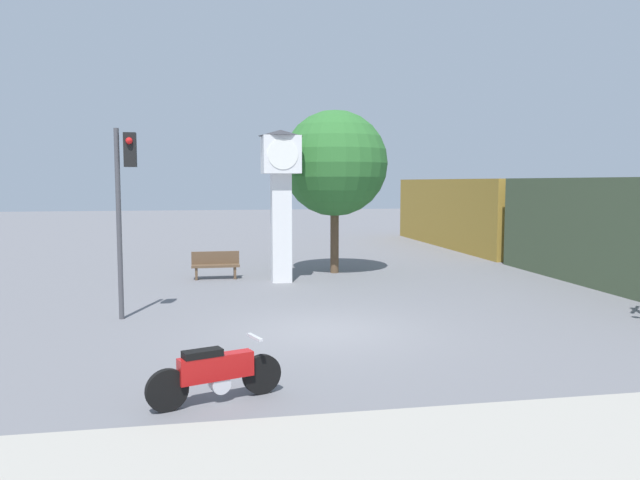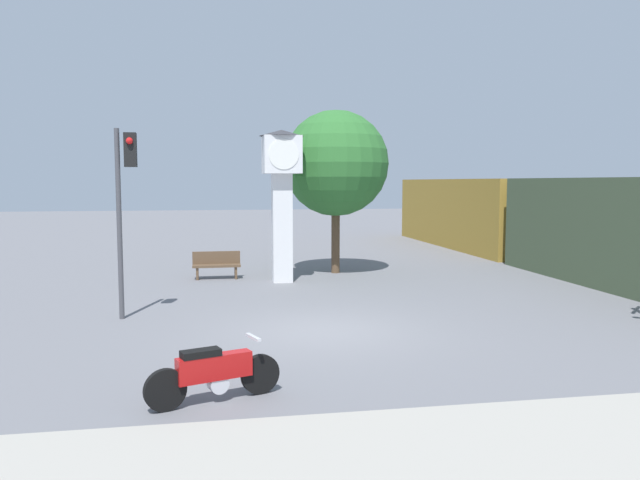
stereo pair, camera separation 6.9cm
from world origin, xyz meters
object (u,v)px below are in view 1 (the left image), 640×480
object	(u,v)px
motorcycle	(216,373)
traffic_light	(124,189)
clock_tower	(281,181)
freight_train	(533,221)
bench	(216,264)
street_tree	(335,164)

from	to	relation	value
motorcycle	traffic_light	xyz separation A→B (m)	(-1.99, 6.14, 2.65)
motorcycle	clock_tower	bearing A→B (deg)	58.36
clock_tower	freight_train	xyz separation A→B (m)	(10.59, 2.97, -1.58)
clock_tower	bench	bearing A→B (deg)	154.97
clock_tower	street_tree	distance (m)	2.77
motorcycle	freight_train	world-z (taller)	freight_train
clock_tower	bench	size ratio (longest dim) A/B	3.08
traffic_light	bench	size ratio (longest dim) A/B	2.82
freight_train	street_tree	bearing A→B (deg)	-171.16
motorcycle	bench	xyz separation A→B (m)	(0.18, 12.01, 0.04)
traffic_light	clock_tower	bearing A→B (deg)	48.67
motorcycle	clock_tower	xyz separation A→B (m)	(2.30, 11.02, 2.84)
motorcycle	street_tree	bearing A→B (deg)	50.91
clock_tower	street_tree	world-z (taller)	street_tree
clock_tower	street_tree	bearing A→B (deg)	37.97
freight_train	bench	world-z (taller)	freight_train
freight_train	street_tree	world-z (taller)	street_tree
motorcycle	traffic_light	distance (m)	6.98
motorcycle	freight_train	xyz separation A→B (m)	(12.90, 14.00, 1.25)
motorcycle	bench	size ratio (longest dim) A/B	1.26
clock_tower	freight_train	size ratio (longest dim) A/B	0.19
freight_train	bench	size ratio (longest dim) A/B	16.43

